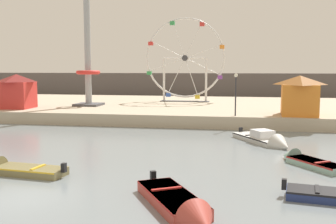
% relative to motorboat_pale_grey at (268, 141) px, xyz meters
% --- Properties ---
extents(ground_plane, '(240.00, 240.00, 0.00)m').
position_rel_motorboat_pale_grey_xyz_m(ground_plane, '(-10.60, -13.52, -0.26)').
color(ground_plane, slate).
extents(quay_promenade, '(110.00, 24.35, 1.12)m').
position_rel_motorboat_pale_grey_xyz_m(quay_promenade, '(-10.60, 18.31, 0.30)').
color(quay_promenade, '#B7A88E').
rests_on(quay_promenade, ground_plane).
extents(distant_town_skyline, '(140.00, 3.00, 4.40)m').
position_rel_motorboat_pale_grey_xyz_m(distant_town_skyline, '(-10.60, 41.48, 1.94)').
color(distant_town_skyline, '#564C47').
rests_on(distant_town_skyline, ground_plane).
extents(motorboat_pale_grey, '(4.27, 5.75, 1.48)m').
position_rel_motorboat_pale_grey_xyz_m(motorboat_pale_grey, '(0.00, 0.00, 0.00)').
color(motorboat_pale_grey, silver).
rests_on(motorboat_pale_grey, ground_plane).
extents(motorboat_seafoam, '(3.39, 4.11, 1.14)m').
position_rel_motorboat_pale_grey_xyz_m(motorboat_seafoam, '(1.65, -5.55, -0.06)').
color(motorboat_seafoam, '#93BCAD').
rests_on(motorboat_seafoam, ground_plane).
extents(motorboat_olive_wood, '(4.82, 1.80, 1.26)m').
position_rel_motorboat_pale_grey_xyz_m(motorboat_olive_wood, '(-13.06, -10.16, -0.04)').
color(motorboat_olive_wood, olive).
rests_on(motorboat_olive_wood, ground_plane).
extents(motorboat_faded_red, '(4.07, 5.46, 1.42)m').
position_rel_motorboat_pale_grey_xyz_m(motorboat_faded_red, '(-3.93, -14.22, -0.01)').
color(motorboat_faded_red, '#B24238').
rests_on(motorboat_faded_red, ground_plane).
extents(ferris_wheel_white_frame, '(9.85, 1.20, 10.33)m').
position_rel_motorboat_pale_grey_xyz_m(ferris_wheel_white_frame, '(-8.77, 20.99, 6.05)').
color(ferris_wheel_white_frame, silver).
rests_on(ferris_wheel_white_frame, quay_promenade).
extents(drop_tower_steel_tower, '(2.80, 2.80, 13.90)m').
position_rel_motorboat_pale_grey_xyz_m(drop_tower_steel_tower, '(-18.59, 13.79, 6.12)').
color(drop_tower_steel_tower, '#999EA3').
rests_on(drop_tower_steel_tower, quay_promenade).
extents(carnival_booth_red_striped, '(3.51, 3.53, 3.55)m').
position_rel_motorboat_pale_grey_xyz_m(carnival_booth_red_striped, '(-24.80, 9.64, 2.70)').
color(carnival_booth_red_striped, red).
rests_on(carnival_booth_red_striped, quay_promenade).
extents(carnival_booth_orange_canopy, '(3.57, 4.15, 3.52)m').
position_rel_motorboat_pale_grey_xyz_m(carnival_booth_orange_canopy, '(3.21, 8.50, 2.69)').
color(carnival_booth_orange_canopy, orange).
rests_on(carnival_booth_orange_canopy, quay_promenade).
extents(promenade_lamp_near, '(0.32, 0.32, 3.70)m').
position_rel_motorboat_pale_grey_xyz_m(promenade_lamp_near, '(-2.34, 6.99, 3.30)').
color(promenade_lamp_near, '#2D2D33').
rests_on(promenade_lamp_near, quay_promenade).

